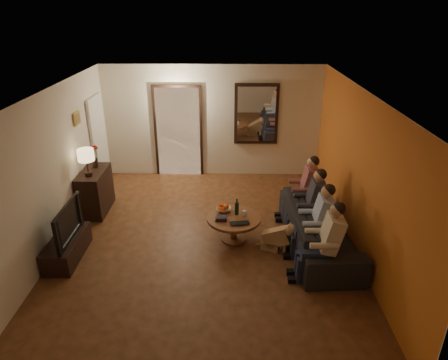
{
  "coord_description": "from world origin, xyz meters",
  "views": [
    {
      "loc": [
        0.38,
        -5.94,
        3.87
      ],
      "look_at": [
        0.3,
        0.3,
        1.05
      ],
      "focal_mm": 32.0,
      "sensor_mm": 36.0,
      "label": 1
    }
  ],
  "objects_px": {
    "person_d": "(305,191)",
    "wine_bottle": "(237,206)",
    "laptop": "(240,225)",
    "table_lamp": "(87,163)",
    "tv_stand": "(67,248)",
    "tv": "(62,222)",
    "person_c": "(311,206)",
    "person_a": "(326,245)",
    "dresser": "(95,191)",
    "coffee_table": "(234,228)",
    "person_b": "(318,224)",
    "dog": "(277,236)",
    "sofa": "(319,228)",
    "bowl": "(224,209)"
  },
  "relations": [
    {
      "from": "tv_stand",
      "to": "tv",
      "type": "bearing_deg",
      "value": -90.0
    },
    {
      "from": "person_a",
      "to": "bowl",
      "type": "height_order",
      "value": "person_a"
    },
    {
      "from": "tv",
      "to": "person_a",
      "type": "relative_size",
      "value": 0.87
    },
    {
      "from": "sofa",
      "to": "dog",
      "type": "distance_m",
      "value": 0.74
    },
    {
      "from": "person_c",
      "to": "dog",
      "type": "relative_size",
      "value": 2.14
    },
    {
      "from": "tv_stand",
      "to": "dog",
      "type": "xyz_separation_m",
      "value": [
        3.44,
        0.25,
        0.1
      ]
    },
    {
      "from": "person_d",
      "to": "bowl",
      "type": "height_order",
      "value": "person_d"
    },
    {
      "from": "tv_stand",
      "to": "tv",
      "type": "distance_m",
      "value": 0.48
    },
    {
      "from": "person_b",
      "to": "dog",
      "type": "relative_size",
      "value": 2.14
    },
    {
      "from": "person_a",
      "to": "dog",
      "type": "height_order",
      "value": "person_a"
    },
    {
      "from": "coffee_table",
      "to": "wine_bottle",
      "type": "bearing_deg",
      "value": 63.43
    },
    {
      "from": "tv_stand",
      "to": "coffee_table",
      "type": "bearing_deg",
      "value": 11.97
    },
    {
      "from": "person_a",
      "to": "bowl",
      "type": "bearing_deg",
      "value": 139.52
    },
    {
      "from": "table_lamp",
      "to": "wine_bottle",
      "type": "xyz_separation_m",
      "value": [
        2.77,
        -0.71,
        -0.52
      ]
    },
    {
      "from": "person_d",
      "to": "wine_bottle",
      "type": "bearing_deg",
      "value": -154.01
    },
    {
      "from": "tv",
      "to": "wine_bottle",
      "type": "relative_size",
      "value": 3.35
    },
    {
      "from": "tv_stand",
      "to": "bowl",
      "type": "xyz_separation_m",
      "value": [
        2.54,
        0.8,
        0.3
      ]
    },
    {
      "from": "person_d",
      "to": "laptop",
      "type": "xyz_separation_m",
      "value": [
        -1.24,
        -1.01,
        -0.14
      ]
    },
    {
      "from": "tv",
      "to": "person_c",
      "type": "xyz_separation_m",
      "value": [
        4.06,
        0.7,
        -0.06
      ]
    },
    {
      "from": "sofa",
      "to": "laptop",
      "type": "height_order",
      "value": "sofa"
    },
    {
      "from": "table_lamp",
      "to": "coffee_table",
      "type": "relative_size",
      "value": 0.58
    },
    {
      "from": "table_lamp",
      "to": "wine_bottle",
      "type": "relative_size",
      "value": 1.74
    },
    {
      "from": "person_b",
      "to": "person_c",
      "type": "xyz_separation_m",
      "value": [
        0.0,
        0.6,
        0.0
      ]
    },
    {
      "from": "sofa",
      "to": "person_c",
      "type": "xyz_separation_m",
      "value": [
        -0.1,
        0.3,
        0.25
      ]
    },
    {
      "from": "person_a",
      "to": "table_lamp",
      "type": "bearing_deg",
      "value": 155.07
    },
    {
      "from": "table_lamp",
      "to": "laptop",
      "type": "xyz_separation_m",
      "value": [
        2.82,
        -1.09,
        -0.66
      ]
    },
    {
      "from": "table_lamp",
      "to": "coffee_table",
      "type": "bearing_deg",
      "value": -16.63
    },
    {
      "from": "person_d",
      "to": "laptop",
      "type": "distance_m",
      "value": 1.6
    },
    {
      "from": "person_a",
      "to": "dog",
      "type": "xyz_separation_m",
      "value": [
        -0.62,
        0.75,
        -0.32
      ]
    },
    {
      "from": "table_lamp",
      "to": "person_a",
      "type": "height_order",
      "value": "table_lamp"
    },
    {
      "from": "person_a",
      "to": "coffee_table",
      "type": "height_order",
      "value": "person_a"
    },
    {
      "from": "sofa",
      "to": "person_d",
      "type": "bearing_deg",
      "value": 3.72
    },
    {
      "from": "dresser",
      "to": "laptop",
      "type": "relative_size",
      "value": 2.92
    },
    {
      "from": "person_b",
      "to": "dog",
      "type": "xyz_separation_m",
      "value": [
        -0.62,
        0.15,
        -0.32
      ]
    },
    {
      "from": "person_a",
      "to": "tv_stand",
      "type": "bearing_deg",
      "value": 173.03
    },
    {
      "from": "sofa",
      "to": "dresser",
      "type": "bearing_deg",
      "value": 71.2
    },
    {
      "from": "bowl",
      "to": "wine_bottle",
      "type": "relative_size",
      "value": 0.84
    },
    {
      "from": "person_a",
      "to": "coffee_table",
      "type": "bearing_deg",
      "value": 141.21
    },
    {
      "from": "tv",
      "to": "person_b",
      "type": "height_order",
      "value": "person_b"
    },
    {
      "from": "tv_stand",
      "to": "sofa",
      "type": "xyz_separation_m",
      "value": [
        4.16,
        0.4,
        0.17
      ]
    },
    {
      "from": "person_b",
      "to": "table_lamp",
      "type": "bearing_deg",
      "value": 162.41
    },
    {
      "from": "tv_stand",
      "to": "laptop",
      "type": "bearing_deg",
      "value": 6.02
    },
    {
      "from": "tv_stand",
      "to": "bowl",
      "type": "relative_size",
      "value": 4.2
    },
    {
      "from": "bowl",
      "to": "table_lamp",
      "type": "bearing_deg",
      "value": 166.86
    },
    {
      "from": "tv_stand",
      "to": "dresser",
      "type": "bearing_deg",
      "value": 90.0
    },
    {
      "from": "dog",
      "to": "bowl",
      "type": "relative_size",
      "value": 2.16
    },
    {
      "from": "dresser",
      "to": "table_lamp",
      "type": "distance_m",
      "value": 0.73
    },
    {
      "from": "dresser",
      "to": "laptop",
      "type": "bearing_deg",
      "value": -24.95
    },
    {
      "from": "person_a",
      "to": "person_d",
      "type": "height_order",
      "value": "same"
    },
    {
      "from": "table_lamp",
      "to": "tv",
      "type": "distance_m",
      "value": 1.47
    }
  ]
}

